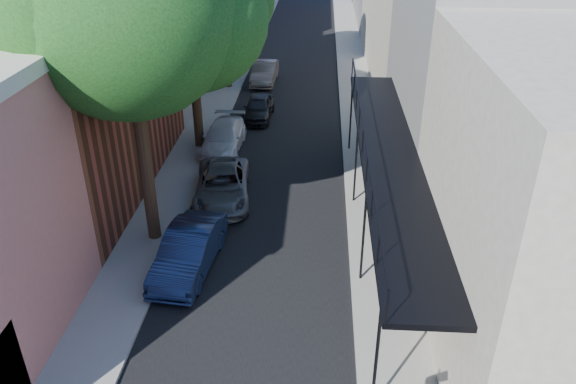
# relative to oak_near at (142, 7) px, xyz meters

# --- Properties ---
(road_surface) EXTENTS (6.00, 64.00, 0.01)m
(road_surface) POSITION_rel_oak_near_xyz_m (3.37, 19.74, -7.87)
(road_surface) COLOR black
(road_surface) RESTS_ON ground
(sidewalk_left) EXTENTS (2.00, 64.00, 0.12)m
(sidewalk_left) POSITION_rel_oak_near_xyz_m (-0.63, 19.74, -7.82)
(sidewalk_left) COLOR gray
(sidewalk_left) RESTS_ON ground
(sidewalk_right) EXTENTS (2.00, 64.00, 0.12)m
(sidewalk_right) POSITION_rel_oak_near_xyz_m (7.37, 19.74, -7.82)
(sidewalk_right) COLOR gray
(sidewalk_right) RESTS_ON ground
(buildings_right) EXTENTS (9.80, 55.00, 10.00)m
(buildings_right) POSITION_rel_oak_near_xyz_m (12.36, 19.23, -3.45)
(buildings_right) COLOR beige
(buildings_right) RESTS_ON ground
(oak_near) EXTENTS (7.48, 6.80, 11.42)m
(oak_near) POSITION_rel_oak_near_xyz_m (0.00, 0.00, 0.00)
(oak_near) COLOR #372316
(oak_near) RESTS_ON ground
(parked_car_b) EXTENTS (1.89, 4.33, 1.38)m
(parked_car_b) POSITION_rel_oak_near_xyz_m (1.18, -1.93, -7.19)
(parked_car_b) COLOR #152344
(parked_car_b) RESTS_ON ground
(parked_car_c) EXTENTS (2.56, 4.71, 1.25)m
(parked_car_c) POSITION_rel_oak_near_xyz_m (1.51, 2.72, -7.25)
(parked_car_c) COLOR #57595F
(parked_car_c) RESTS_ON ground
(parked_car_d) EXTENTS (1.85, 4.36, 1.25)m
(parked_car_d) POSITION_rel_oak_near_xyz_m (0.77, 7.44, -7.25)
(parked_car_d) COLOR white
(parked_car_d) RESTS_ON ground
(parked_car_e) EXTENTS (1.59, 3.64, 1.22)m
(parked_car_e) POSITION_rel_oak_near_xyz_m (1.97, 11.69, -7.27)
(parked_car_e) COLOR black
(parked_car_e) RESTS_ON ground
(parked_car_f) EXTENTS (1.54, 4.05, 1.32)m
(parked_car_f) POSITION_rel_oak_near_xyz_m (1.70, 17.94, -7.22)
(parked_car_f) COLOR slate
(parked_car_f) RESTS_ON ground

